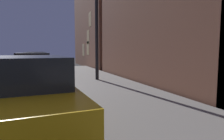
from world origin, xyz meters
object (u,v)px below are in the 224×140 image
street_lamp (97,7)px  car_white (36,59)px  car_yellow_cab (23,93)px  car_red (33,67)px  car_silver (35,62)px

street_lamp → car_white: bearing=102.1°
car_yellow_cab → street_lamp: size_ratio=0.88×
car_red → car_white: 11.86m
car_white → street_lamp: 14.22m
car_yellow_cab → car_silver: size_ratio=1.05×
car_white → car_yellow_cab: bearing=-90.0°
car_silver → car_white: size_ratio=0.93×
car_white → street_lamp: street_lamp is taller
street_lamp → car_yellow_cab: bearing=-120.4°
car_silver → car_white: same height
car_yellow_cab → car_white: (-0.00, 18.60, -0.00)m
street_lamp → car_silver: bearing=112.0°
car_silver → car_yellow_cab: bearing=-90.0°
car_silver → car_red: bearing=-90.0°
car_yellow_cab → car_red: 6.74m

